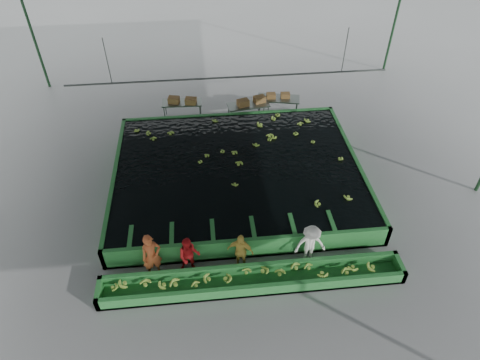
{
  "coord_description": "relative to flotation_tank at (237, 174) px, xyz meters",
  "views": [
    {
      "loc": [
        -1.29,
        -11.83,
        11.9
      ],
      "look_at": [
        0.0,
        0.5,
        1.0
      ],
      "focal_mm": 32.0,
      "sensor_mm": 36.0,
      "label": 1
    }
  ],
  "objects": [
    {
      "name": "packing_table_right",
      "position": [
        2.56,
        5.02,
        0.02
      ],
      "size": [
        2.21,
        1.25,
        0.95
      ],
      "primitive_type": null,
      "rotation": [
        0.0,
        0.0,
        -0.21
      ],
      "color": "#59605B",
      "rests_on": "ground"
    },
    {
      "name": "worker_c",
      "position": [
        -0.34,
        -4.3,
        0.31
      ],
      "size": [
        0.97,
        0.65,
        1.53
      ],
      "primitive_type": "imported",
      "rotation": [
        0.0,
        0.0,
        -0.34
      ],
      "color": "gold",
      "rests_on": "ground"
    },
    {
      "name": "rail_hanger_left",
      "position": [
        -5.0,
        3.5,
        3.55
      ],
      "size": [
        0.04,
        0.04,
        2.0
      ],
      "primitive_type": "cylinder",
      "color": "#59605B",
      "rests_on": "shed_roof"
    },
    {
      "name": "cableway_rail",
      "position": [
        0.0,
        3.5,
        2.55
      ],
      "size": [
        0.08,
        0.08,
        14.0
      ],
      "primitive_type": "cylinder",
      "color": "#59605B",
      "rests_on": "shed_roof"
    },
    {
      "name": "floating_bananas",
      "position": [
        0.0,
        0.8,
        0.4
      ],
      "size": [
        9.04,
        6.17,
        0.12
      ],
      "primitive_type": null,
      "color": "#90BB3E",
      "rests_on": "tank_water"
    },
    {
      "name": "rail_hanger_right",
      "position": [
        5.0,
        3.5,
        3.55
      ],
      "size": [
        0.04,
        0.04,
        2.0
      ],
      "primitive_type": "cylinder",
      "color": "#59605B",
      "rests_on": "shed_roof"
    },
    {
      "name": "box_stack_mid",
      "position": [
        1.15,
        4.64,
        0.48
      ],
      "size": [
        1.47,
        0.78,
        0.31
      ],
      "primitive_type": null,
      "rotation": [
        0.0,
        0.0,
        0.29
      ],
      "color": "brown",
      "rests_on": "packing_table_mid"
    },
    {
      "name": "packing_table_mid",
      "position": [
        1.0,
        4.61,
        0.01
      ],
      "size": [
        2.12,
        1.07,
        0.92
      ],
      "primitive_type": null,
      "rotation": [
        0.0,
        0.0,
        0.13
      ],
      "color": "#59605B",
      "rests_on": "ground"
    },
    {
      "name": "shed_posts",
      "position": [
        0.0,
        -1.5,
        2.05
      ],
      "size": [
        20.0,
        22.0,
        5.0
      ],
      "primitive_type": null,
      "color": "#1E4525",
      "rests_on": "ground"
    },
    {
      "name": "worker_d",
      "position": [
        2.03,
        -4.3,
        0.36
      ],
      "size": [
        1.06,
        0.61,
        1.63
      ],
      "primitive_type": "imported",
      "rotation": [
        0.0,
        0.0,
        -0.0
      ],
      "color": "white",
      "rests_on": "ground"
    },
    {
      "name": "tank_water",
      "position": [
        0.0,
        -0.0,
        0.4
      ],
      "size": [
        9.7,
        7.7,
        0.0
      ],
      "primitive_type": "cube",
      "color": "black",
      "rests_on": "flotation_tank"
    },
    {
      "name": "box_stack_left",
      "position": [
        -2.2,
        5.13,
        0.44
      ],
      "size": [
        1.43,
        0.67,
        0.3
      ],
      "primitive_type": null,
      "rotation": [
        0.0,
        0.0,
        -0.22
      ],
      "color": "brown",
      "rests_on": "packing_table_left"
    },
    {
      "name": "shed_roof",
      "position": [
        0.0,
        -1.5,
        4.55
      ],
      "size": [
        20.0,
        22.0,
        0.04
      ],
      "primitive_type": "cube",
      "color": "slate",
      "rests_on": "shed_posts"
    },
    {
      "name": "ground",
      "position": [
        0.0,
        -1.5,
        -0.45
      ],
      "size": [
        80.0,
        80.0,
        0.0
      ],
      "primitive_type": "plane",
      "color": "gray",
      "rests_on": "ground"
    },
    {
      "name": "trough_bananas",
      "position": [
        0.0,
        -5.1,
        -0.05
      ],
      "size": [
        9.27,
        0.62,
        0.12
      ],
      "primitive_type": null,
      "color": "#90BB3E",
      "rests_on": "sorting_trough"
    },
    {
      "name": "packing_table_left",
      "position": [
        -2.23,
        5.22,
        -0.01
      ],
      "size": [
        1.98,
        0.86,
        0.89
      ],
      "primitive_type": null,
      "rotation": [
        0.0,
        0.0,
        -0.04
      ],
      "color": "#59605B",
      "rests_on": "ground"
    },
    {
      "name": "box_stack_right",
      "position": [
        2.54,
        5.04,
        0.5
      ],
      "size": [
        1.17,
        0.38,
        0.25
      ],
      "primitive_type": null,
      "rotation": [
        0.0,
        0.0,
        -0.06
      ],
      "color": "brown",
      "rests_on": "packing_table_right"
    },
    {
      "name": "worker_a",
      "position": [
        -3.23,
        -4.3,
        0.45
      ],
      "size": [
        0.77,
        0.65,
        1.79
      ],
      "primitive_type": "imported",
      "rotation": [
        0.0,
        0.0,
        0.39
      ],
      "color": "#C3582A",
      "rests_on": "ground"
    },
    {
      "name": "worker_b",
      "position": [
        -2.03,
        -4.3,
        0.31
      ],
      "size": [
        0.74,
        0.58,
        1.51
      ],
      "primitive_type": "imported",
      "rotation": [
        0.0,
        0.0,
        -0.01
      ],
      "color": "red",
      "rests_on": "ground"
    },
    {
      "name": "flotation_tank",
      "position": [
        0.0,
        0.0,
        0.0
      ],
      "size": [
        10.0,
        8.0,
        0.9
      ],
      "primitive_type": null,
      "color": "#2A7B35",
      "rests_on": "ground"
    },
    {
      "name": "sorting_trough",
      "position": [
        0.0,
        -5.1,
        -0.2
      ],
      "size": [
        10.0,
        1.0,
        0.5
      ],
      "primitive_type": null,
      "color": "#2A7B35",
      "rests_on": "ground"
    }
  ]
}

